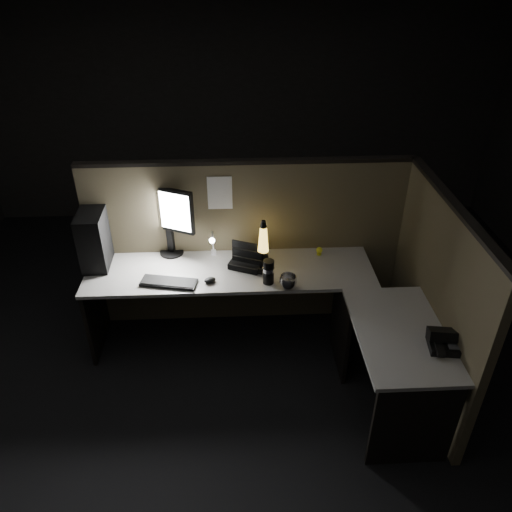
{
  "coord_description": "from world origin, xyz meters",
  "views": [
    {
      "loc": [
        -0.11,
        -2.71,
        2.98
      ],
      "look_at": [
        0.05,
        0.35,
        1.02
      ],
      "focal_mm": 35.0,
      "sensor_mm": 36.0,
      "label": 1
    }
  ],
  "objects_px": {
    "desk_phone": "(445,341)",
    "monitor": "(168,215)",
    "keyboard": "(169,282)",
    "lava_lamp": "(263,246)",
    "pc_tower": "(95,236)"
  },
  "relations": [
    {
      "from": "pc_tower",
      "to": "monitor",
      "type": "bearing_deg",
      "value": 8.67
    },
    {
      "from": "pc_tower",
      "to": "lava_lamp",
      "type": "relative_size",
      "value": 1.16
    },
    {
      "from": "pc_tower",
      "to": "monitor",
      "type": "relative_size",
      "value": 0.78
    },
    {
      "from": "pc_tower",
      "to": "keyboard",
      "type": "height_order",
      "value": "pc_tower"
    },
    {
      "from": "keyboard",
      "to": "desk_phone",
      "type": "relative_size",
      "value": 1.75
    },
    {
      "from": "monitor",
      "to": "desk_phone",
      "type": "xyz_separation_m",
      "value": [
        1.88,
        -1.25,
        -0.31
      ]
    },
    {
      "from": "pc_tower",
      "to": "lava_lamp",
      "type": "height_order",
      "value": "pc_tower"
    },
    {
      "from": "pc_tower",
      "to": "keyboard",
      "type": "relative_size",
      "value": 1.08
    },
    {
      "from": "monitor",
      "to": "desk_phone",
      "type": "height_order",
      "value": "monitor"
    },
    {
      "from": "keyboard",
      "to": "lava_lamp",
      "type": "bearing_deg",
      "value": 29.45
    },
    {
      "from": "lava_lamp",
      "to": "keyboard",
      "type": "bearing_deg",
      "value": -162.17
    },
    {
      "from": "lava_lamp",
      "to": "desk_phone",
      "type": "bearing_deg",
      "value": -42.76
    },
    {
      "from": "desk_phone",
      "to": "monitor",
      "type": "bearing_deg",
      "value": 154.73
    },
    {
      "from": "pc_tower",
      "to": "keyboard",
      "type": "bearing_deg",
      "value": -31.97
    },
    {
      "from": "monitor",
      "to": "lava_lamp",
      "type": "distance_m",
      "value": 0.81
    }
  ]
}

